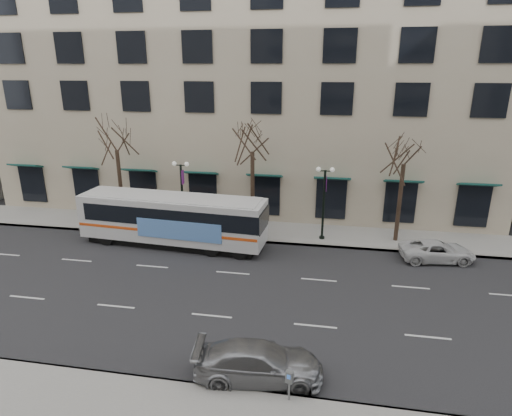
% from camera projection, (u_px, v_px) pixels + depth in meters
% --- Properties ---
extents(ground, '(160.00, 160.00, 0.00)m').
position_uv_depth(ground, '(223.00, 292.00, 22.89)').
color(ground, black).
rests_on(ground, ground).
extents(sidewalk_far, '(80.00, 4.00, 0.15)m').
position_uv_depth(sidewalk_far, '(322.00, 235.00, 30.47)').
color(sidewalk_far, gray).
rests_on(sidewalk_far, ground).
extents(building_hotel, '(40.00, 20.00, 24.00)m').
position_uv_depth(building_hotel, '(255.00, 61.00, 39.08)').
color(building_hotel, tan).
rests_on(building_hotel, ground).
extents(tree_far_left, '(3.60, 3.60, 8.34)m').
position_uv_depth(tree_far_left, '(115.00, 137.00, 30.65)').
color(tree_far_left, black).
rests_on(tree_far_left, ground).
extents(tree_far_mid, '(3.60, 3.60, 8.55)m').
position_uv_depth(tree_far_mid, '(252.00, 138.00, 28.95)').
color(tree_far_mid, black).
rests_on(tree_far_mid, ground).
extents(tree_far_right, '(3.60, 3.60, 8.06)m').
position_uv_depth(tree_far_right, '(405.00, 150.00, 27.46)').
color(tree_far_right, black).
rests_on(tree_far_right, ground).
extents(lamp_post_left, '(1.22, 0.45, 5.21)m').
position_uv_depth(lamp_post_left, '(182.00, 193.00, 30.45)').
color(lamp_post_left, black).
rests_on(lamp_post_left, ground).
extents(lamp_post_right, '(1.22, 0.45, 5.21)m').
position_uv_depth(lamp_post_right, '(324.00, 200.00, 28.81)').
color(lamp_post_right, black).
rests_on(lamp_post_right, ground).
extents(city_bus, '(12.75, 3.65, 3.41)m').
position_uv_depth(city_bus, '(174.00, 218.00, 28.50)').
color(city_bus, silver).
rests_on(city_bus, ground).
extents(silver_car, '(5.16, 2.56, 1.44)m').
position_uv_depth(silver_car, '(259.00, 362.00, 16.38)').
color(silver_car, '#929398').
rests_on(silver_car, ground).
extents(white_pickup, '(4.72, 2.64, 1.25)m').
position_uv_depth(white_pickup, '(437.00, 251.00, 26.51)').
color(white_pickup, silver).
rests_on(white_pickup, ground).
extents(pay_station, '(0.30, 0.23, 1.21)m').
position_uv_depth(pay_station, '(289.00, 379.00, 15.05)').
color(pay_station, slate).
rests_on(pay_station, sidewalk_near).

